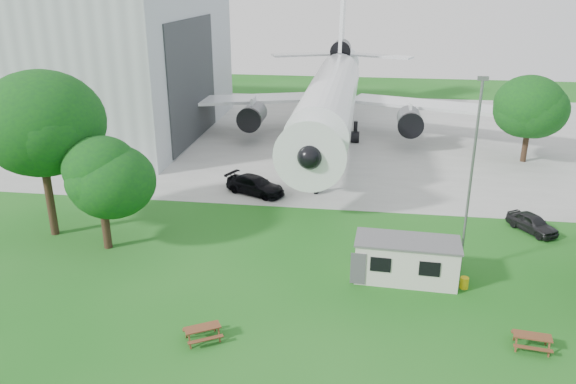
# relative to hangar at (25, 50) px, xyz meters

# --- Properties ---
(ground) EXTENTS (160.00, 160.00, 0.00)m
(ground) POSITION_rel_hangar_xyz_m (37.97, -36.00, -9.41)
(ground) COLOR #317729
(concrete_apron) EXTENTS (120.00, 46.00, 0.03)m
(concrete_apron) POSITION_rel_hangar_xyz_m (37.97, 2.00, -9.39)
(concrete_apron) COLOR #B7B7B2
(concrete_apron) RESTS_ON ground
(hangar) EXTENTS (43.00, 31.00, 18.55)m
(hangar) POSITION_rel_hangar_xyz_m (0.00, 0.00, 0.00)
(hangar) COLOR #B2B7BC
(hangar) RESTS_ON ground
(airliner) EXTENTS (46.36, 47.73, 17.69)m
(airliner) POSITION_rel_hangar_xyz_m (35.97, -0.14, -4.14)
(airliner) COLOR white
(airliner) RESTS_ON ground
(site_cabin) EXTENTS (6.82, 3.03, 2.62)m
(site_cabin) POSITION_rel_hangar_xyz_m (42.72, -31.38, -8.09)
(site_cabin) COLOR silver
(site_cabin) RESTS_ON ground
(picnic_west) EXTENTS (2.31, 2.20, 0.76)m
(picnic_west) POSITION_rel_hangar_xyz_m (32.24, -39.09, -9.41)
(picnic_west) COLOR brown
(picnic_west) RESTS_ON ground
(picnic_east) EXTENTS (1.98, 1.72, 0.76)m
(picnic_east) POSITION_rel_hangar_xyz_m (48.51, -37.49, -9.41)
(picnic_east) COLOR brown
(picnic_east) RESTS_ON ground
(lamp_mast) EXTENTS (0.16, 0.16, 12.00)m
(lamp_mast) POSITION_rel_hangar_xyz_m (46.17, -29.80, -3.41)
(lamp_mast) COLOR slate
(lamp_mast) RESTS_ON ground
(tree_west_big) EXTENTS (8.51, 8.51, 11.87)m
(tree_west_big) POSITION_rel_hangar_xyz_m (18.16, -28.29, -1.81)
(tree_west_big) COLOR #382619
(tree_west_big) RESTS_ON ground
(tree_west_small) EXTENTS (5.83, 5.83, 7.91)m
(tree_west_small) POSITION_rel_hangar_xyz_m (22.89, -29.82, -4.43)
(tree_west_small) COLOR #382619
(tree_west_small) RESTS_ON ground
(tree_far_apron) EXTENTS (6.80, 6.80, 8.78)m
(tree_far_apron) POSITION_rel_hangar_xyz_m (55.65, -5.76, -4.04)
(tree_far_apron) COLOR #382619
(tree_far_apron) RESTS_ON ground
(car_ne_hatch) EXTENTS (3.47, 4.12, 1.33)m
(car_ne_hatch) POSITION_rel_hangar_xyz_m (52.12, -23.10, -8.74)
(car_ne_hatch) COLOR black
(car_ne_hatch) RESTS_ON ground
(car_apron_van) EXTENTS (5.70, 4.13, 1.53)m
(car_apron_van) POSITION_rel_hangar_xyz_m (30.85, -18.41, -8.64)
(car_apron_van) COLOR black
(car_apron_van) RESTS_ON ground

